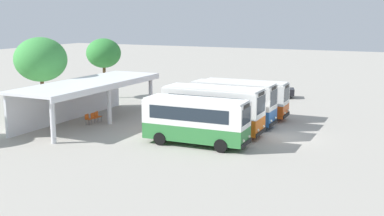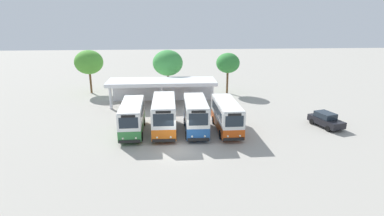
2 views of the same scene
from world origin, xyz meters
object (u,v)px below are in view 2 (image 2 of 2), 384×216
object	(u,v)px
parked_car_flank	(326,120)
waiting_chair_end_by_column	(155,101)
city_bus_middle_cream	(196,115)
city_bus_fourth_amber	(227,115)
waiting_chair_second_from_end	(159,102)
waiting_chair_middle_seat	(164,101)
city_bus_nearest_orange	(132,117)
city_bus_second_in_row	(164,114)

from	to	relation	value
parked_car_flank	waiting_chair_end_by_column	xyz separation A→B (m)	(-19.17, 10.18, -0.30)
city_bus_middle_cream	parked_car_flank	size ratio (longest dim) A/B	1.58
city_bus_fourth_amber	parked_car_flank	bearing A→B (deg)	2.07
waiting_chair_second_from_end	waiting_chair_middle_seat	size ratio (longest dim) A/B	1.00
city_bus_nearest_orange	waiting_chair_middle_seat	size ratio (longest dim) A/B	8.52
waiting_chair_end_by_column	waiting_chair_second_from_end	world-z (taller)	same
city_bus_nearest_orange	city_bus_fourth_amber	bearing A→B (deg)	-0.12
waiting_chair_second_from_end	city_bus_fourth_amber	bearing A→B (deg)	-54.64
city_bus_nearest_orange	waiting_chair_end_by_column	xyz separation A→B (m)	(1.90, 10.56, -1.26)
city_bus_nearest_orange	waiting_chair_second_from_end	xyz separation A→B (m)	(2.49, 10.42, -1.26)
city_bus_fourth_amber	parked_car_flank	distance (m)	11.22
city_bus_fourth_amber	waiting_chair_second_from_end	xyz separation A→B (m)	(-7.41, 10.44, -1.25)
city_bus_middle_cream	city_bus_fourth_amber	bearing A→B (deg)	3.07
city_bus_nearest_orange	waiting_chair_middle_seat	bearing A→B (deg)	73.66
city_bus_middle_cream	waiting_chair_end_by_column	size ratio (longest dim) A/B	7.97
city_bus_nearest_orange	waiting_chair_end_by_column	world-z (taller)	city_bus_nearest_orange
city_bus_fourth_amber	waiting_chair_middle_seat	bearing A→B (deg)	123.04
city_bus_fourth_amber	waiting_chair_second_from_end	world-z (taller)	city_bus_fourth_amber
city_bus_fourth_amber	waiting_chair_end_by_column	bearing A→B (deg)	127.07
city_bus_middle_cream	city_bus_fourth_amber	size ratio (longest dim) A/B	0.91
city_bus_second_in_row	waiting_chair_middle_seat	xyz separation A→B (m)	(-0.23, 10.33, -1.43)
city_bus_middle_cream	waiting_chair_second_from_end	world-z (taller)	city_bus_middle_cream
parked_car_flank	waiting_chair_end_by_column	distance (m)	21.70
waiting_chair_middle_seat	waiting_chair_second_from_end	bearing A→B (deg)	-174.87
city_bus_second_in_row	waiting_chair_second_from_end	bearing A→B (deg)	94.52
city_bus_second_in_row	city_bus_fourth_amber	xyz separation A→B (m)	(6.60, -0.16, -0.17)
parked_car_flank	waiting_chair_second_from_end	world-z (taller)	parked_car_flank
city_bus_nearest_orange	waiting_chair_middle_seat	world-z (taller)	city_bus_nearest_orange
city_bus_second_in_row	parked_car_flank	bearing A→B (deg)	0.78
waiting_chair_end_by_column	waiting_chair_middle_seat	world-z (taller)	same
waiting_chair_middle_seat	parked_car_flank	bearing A→B (deg)	-29.28
city_bus_nearest_orange	waiting_chair_second_from_end	distance (m)	10.79
city_bus_fourth_amber	waiting_chair_middle_seat	distance (m)	12.58
city_bus_fourth_amber	waiting_chair_end_by_column	xyz separation A→B (m)	(-7.99, 10.58, -1.25)
parked_car_flank	waiting_chair_second_from_end	size ratio (longest dim) A/B	5.05
city_bus_second_in_row	city_bus_fourth_amber	distance (m)	6.60
city_bus_second_in_row	parked_car_flank	xyz separation A→B (m)	(17.77, 0.24, -1.12)
city_bus_middle_cream	parked_car_flank	bearing A→B (deg)	2.30
city_bus_fourth_amber	waiting_chair_middle_seat	size ratio (longest dim) A/B	8.77
parked_car_flank	waiting_chair_end_by_column	world-z (taller)	parked_car_flank
parked_car_flank	waiting_chair_middle_seat	bearing A→B (deg)	150.72
waiting_chair_second_from_end	waiting_chair_middle_seat	bearing A→B (deg)	5.13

